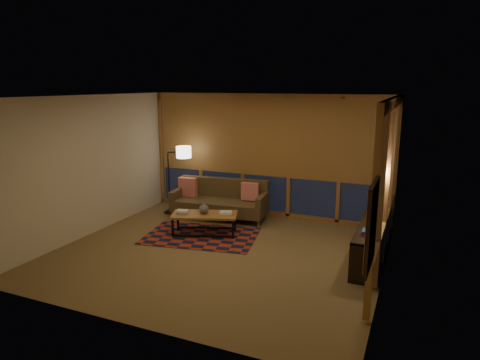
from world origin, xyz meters
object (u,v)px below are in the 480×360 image
at_px(sofa, 220,200).
at_px(floor_lamp, 169,180).
at_px(bookshelf, 373,237).
at_px(coffee_table, 204,224).

bearing_deg(sofa, floor_lamp, 176.66).
height_order(sofa, floor_lamp, floor_lamp).
relative_size(sofa, bookshelf, 0.80).
bearing_deg(coffee_table, bookshelf, -15.45).
height_order(sofa, coffee_table, sofa).
bearing_deg(floor_lamp, coffee_table, -65.08).
distance_m(floor_lamp, bookshelf, 4.65).
xyz_separation_m(floor_lamp, bookshelf, (4.57, -0.74, -0.45)).
bearing_deg(floor_lamp, sofa, -27.26).
relative_size(sofa, floor_lamp, 1.32).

